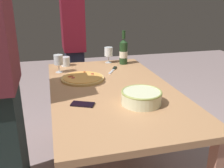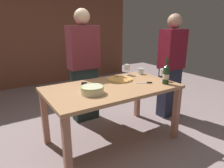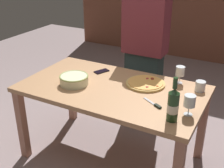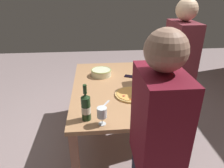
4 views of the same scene
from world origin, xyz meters
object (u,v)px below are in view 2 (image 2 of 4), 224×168
wine_bottle (166,74)px  cell_phone (84,84)px  dining_table (112,93)px  person_host (84,67)px  pizza (120,79)px  wine_glass_near_pizza (163,73)px  serving_bowl (92,90)px  pizza_knife (146,83)px  person_guest_left (171,67)px  cup_amber (141,71)px  wine_glass_by_bottle (127,68)px

wine_bottle → cell_phone: (-0.89, 0.53, -0.12)m
dining_table → person_host: (-0.02, 0.77, 0.20)m
pizza → wine_glass_near_pizza: (0.47, -0.33, 0.09)m
serving_bowl → person_host: size_ratio=0.15×
pizza_knife → wine_glass_near_pizza: bearing=-3.9°
serving_bowl → person_host: 0.93m
wine_glass_near_pizza → pizza_knife: 0.29m
pizza → cell_phone: pizza is taller
dining_table → pizza_knife: size_ratio=8.59×
person_guest_left → cup_amber: bearing=-22.0°
pizza → wine_bottle: wine_bottle is taller
pizza_knife → person_guest_left: 0.81m
person_host → person_guest_left: size_ratio=1.04×
dining_table → wine_glass_by_bottle: size_ratio=10.04×
pizza_knife → person_guest_left: size_ratio=0.11×
wine_glass_near_pizza → cup_amber: size_ratio=1.78×
wine_glass_by_bottle → person_guest_left: bearing=-16.2°
pizza_knife → person_host: person_host is taller
wine_glass_by_bottle → person_host: bearing=141.2°
serving_bowl → wine_glass_by_bottle: 0.95m
dining_table → cup_amber: cup_amber is taller
cell_phone → person_guest_left: size_ratio=0.09×
serving_bowl → wine_glass_near_pizza: wine_glass_near_pizza is taller
wine_glass_near_pizza → person_host: bearing=128.5°
wine_glass_near_pizza → wine_glass_by_bottle: wine_glass_by_bottle is taller
serving_bowl → person_host: (0.31, 0.88, 0.06)m
pizza → cell_phone: size_ratio=2.43×
wine_glass_by_bottle → person_guest_left: size_ratio=0.10×
cell_phone → person_host: size_ratio=0.09×
pizza → wine_glass_by_bottle: 0.32m
person_host → person_guest_left: 1.37m
wine_glass_near_pizza → person_guest_left: person_guest_left is taller
serving_bowl → person_guest_left: 1.55m
dining_table → serving_bowl: 0.37m
wine_glass_by_bottle → cup_amber: (0.20, -0.07, -0.06)m
wine_glass_near_pizza → cup_amber: (-0.02, 0.43, -0.06)m
cell_phone → person_guest_left: person_guest_left is taller
dining_table → cell_phone: (-0.25, 0.26, 0.10)m
dining_table → person_host: bearing=91.1°
cell_phone → person_host: (0.24, 0.51, 0.10)m
pizza → cup_amber: bearing=12.5°
serving_bowl → wine_glass_by_bottle: wine_glass_by_bottle is taller
wine_bottle → person_host: size_ratio=0.20×
serving_bowl → pizza_knife: bearing=-1.3°
serving_bowl → cup_amber: 1.10m
pizza → person_host: (-0.25, 0.58, 0.09)m
wine_glass_near_pizza → pizza_knife: (-0.27, 0.02, -0.10)m
dining_table → cup_amber: 0.77m
pizza → wine_glass_by_bottle: size_ratio=2.19×
wine_bottle → wine_glass_near_pizza: size_ratio=2.09×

